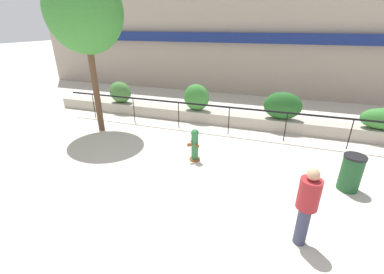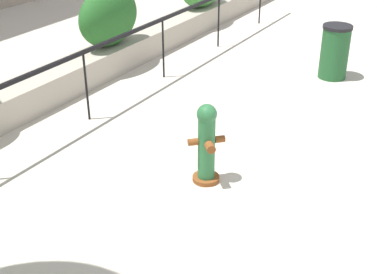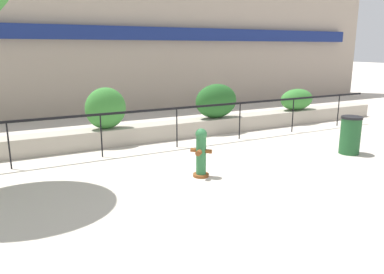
# 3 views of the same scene
# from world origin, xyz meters

# --- Properties ---
(ground_plane) EXTENTS (120.00, 120.00, 0.00)m
(ground_plane) POSITION_xyz_m (0.00, 0.00, 0.00)
(ground_plane) COLOR beige
(building_facade) EXTENTS (30.00, 1.36, 8.00)m
(building_facade) POSITION_xyz_m (0.00, 11.98, 3.99)
(building_facade) COLOR gray
(building_facade) RESTS_ON ground
(planter_wall_low) EXTENTS (18.00, 0.70, 0.50)m
(planter_wall_low) POSITION_xyz_m (0.00, 6.00, 0.25)
(planter_wall_low) COLOR #ADA393
(planter_wall_low) RESTS_ON ground
(fence_railing_segment) EXTENTS (15.00, 0.05, 1.15)m
(fence_railing_segment) POSITION_xyz_m (-0.00, 4.90, 1.02)
(fence_railing_segment) COLOR black
(fence_railing_segment) RESTS_ON ground
(hedge_bush_0) EXTENTS (1.14, 0.70, 1.03)m
(hedge_bush_0) POSITION_xyz_m (-5.65, 6.00, 1.02)
(hedge_bush_0) COLOR #427538
(hedge_bush_0) RESTS_ON planter_wall_low
(hedge_bush_1) EXTENTS (1.17, 0.65, 1.18)m
(hedge_bush_1) POSITION_xyz_m (-1.71, 6.00, 1.09)
(hedge_bush_1) COLOR #387F33
(hedge_bush_1) RESTS_ON planter_wall_low
(hedge_bush_2) EXTENTS (1.50, 0.70, 1.12)m
(hedge_bush_2) POSITION_xyz_m (1.96, 6.00, 1.06)
(hedge_bush_2) COLOR #235B23
(hedge_bush_2) RESTS_ON planter_wall_low
(hedge_bush_3) EXTENTS (1.43, 0.70, 0.79)m
(hedge_bush_3) POSITION_xyz_m (5.45, 6.00, 0.89)
(hedge_bush_3) COLOR #387F33
(hedge_bush_3) RESTS_ON planter_wall_low
(fire_hydrant) EXTENTS (0.50, 0.50, 1.08)m
(fire_hydrant) POSITION_xyz_m (-0.61, 2.39, 0.55)
(fire_hydrant) COLOR brown
(fire_hydrant) RESTS_ON ground
(street_tree) EXTENTS (2.81, 2.53, 5.99)m
(street_tree) POSITION_xyz_m (-5.13, 3.64, 4.49)
(street_tree) COLOR brown
(street_tree) RESTS_ON ground
(pedestrian) EXTENTS (0.41, 0.41, 1.73)m
(pedestrian) POSITION_xyz_m (2.49, -0.23, 0.99)
(pedestrian) COLOR #383D56
(pedestrian) RESTS_ON ground
(trash_bin) EXTENTS (0.55, 0.55, 1.01)m
(trash_bin) POSITION_xyz_m (3.79, 2.16, 0.51)
(trash_bin) COLOR #1E5128
(trash_bin) RESTS_ON ground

